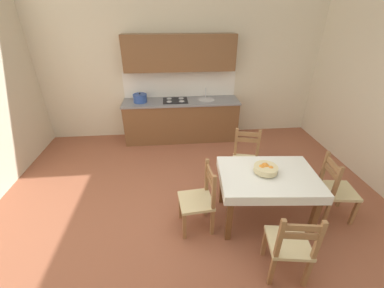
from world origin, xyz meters
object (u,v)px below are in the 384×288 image
at_px(dining_table, 267,183).
at_px(dining_chair_kitchen_side, 246,160).
at_px(dining_chair_tv_side, 199,200).
at_px(dining_chair_camera_side, 290,245).
at_px(kitchen_cabinetry, 181,102).
at_px(fruit_bowl, 266,169).
at_px(dining_chair_window_side, 336,190).

relative_size(dining_table, dining_chair_kitchen_side, 1.40).
relative_size(dining_table, dining_chair_tv_side, 1.40).
relative_size(dining_chair_camera_side, dining_chair_tv_side, 1.00).
bearing_deg(dining_chair_kitchen_side, dining_table, -88.85).
relative_size(dining_chair_camera_side, dining_chair_kitchen_side, 1.00).
height_order(kitchen_cabinetry, fruit_bowl, kitchen_cabinetry).
relative_size(dining_chair_window_side, dining_chair_tv_side, 1.00).
distance_m(dining_chair_tv_side, fruit_bowl, 0.94).
bearing_deg(dining_chair_window_side, dining_chair_tv_side, -179.19).
height_order(dining_chair_camera_side, dining_chair_tv_side, same).
bearing_deg(kitchen_cabinetry, fruit_bowl, -69.91).
xyz_separation_m(dining_table, dining_chair_tv_side, (-0.89, -0.05, -0.17)).
relative_size(dining_table, fruit_bowl, 4.35).
xyz_separation_m(kitchen_cabinetry, dining_chair_window_side, (1.96, -2.64, -0.41)).
bearing_deg(fruit_bowl, dining_chair_camera_side, -90.27).
distance_m(dining_chair_camera_side, fruit_bowl, 0.94).
bearing_deg(dining_chair_tv_side, dining_chair_camera_side, -42.14).
bearing_deg(dining_chair_camera_side, dining_table, 87.33).
bearing_deg(dining_chair_camera_side, kitchen_cabinetry, 105.28).
distance_m(kitchen_cabinetry, dining_chair_camera_side, 3.59).
bearing_deg(kitchen_cabinetry, dining_chair_tv_side, -88.17).
height_order(dining_table, dining_chair_tv_side, dining_chair_tv_side).
relative_size(kitchen_cabinetry, dining_chair_tv_side, 2.66).
bearing_deg(kitchen_cabinetry, dining_chair_window_side, -53.44).
bearing_deg(dining_table, dining_chair_kitchen_side, 91.15).
relative_size(kitchen_cabinetry, dining_chair_kitchen_side, 2.66).
xyz_separation_m(dining_table, dining_chair_kitchen_side, (-0.02, 0.84, -0.17)).
bearing_deg(dining_chair_tv_side, dining_chair_kitchen_side, 45.29).
bearing_deg(fruit_bowl, dining_chair_tv_side, -174.27).
bearing_deg(dining_table, dining_chair_camera_side, -92.67).
height_order(kitchen_cabinetry, dining_table, kitchen_cabinetry).
xyz_separation_m(dining_chair_window_side, dining_chair_kitchen_side, (-1.00, 0.86, 0.00)).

